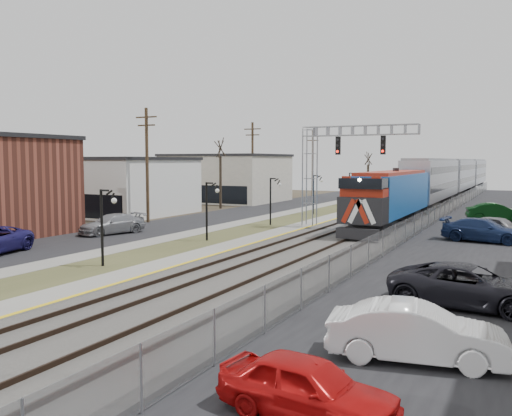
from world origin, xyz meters
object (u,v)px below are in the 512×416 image
Objects in this scene: signal_gantry at (330,159)px; car_lot_b at (417,334)px; car_lot_a at (307,389)px; train at (451,179)px.

signal_gantry is 29.06m from car_lot_b.
car_lot_b reaches higher than car_lot_a.
train is 38.01m from signal_gantry.
train reaches higher than car_lot_a.
car_lot_a is at bearing -85.02° from train.
car_lot_b is (7.37, -63.86, -2.13)m from train.
train is at bearing 10.94° from car_lot_a.
train is at bearing 83.52° from signal_gantry.
train is 18.02× the size of car_lot_b.
signal_gantry reaches higher than train.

